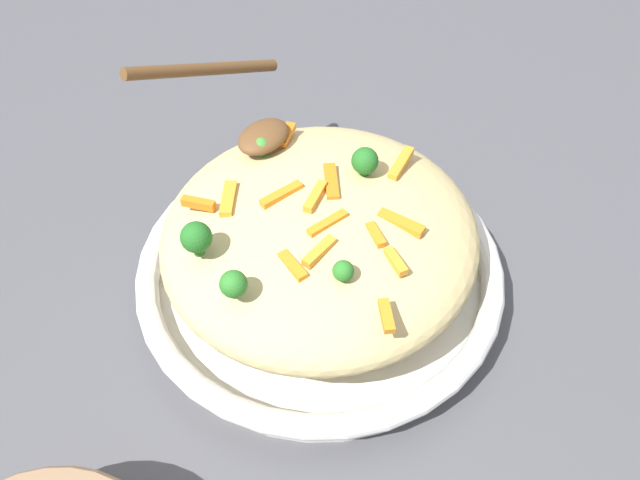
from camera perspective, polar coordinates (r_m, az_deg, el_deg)
The scene contains 23 objects.
ground_plane at distance 0.64m, azimuth 0.00°, elevation -4.43°, with size 2.40×2.40×0.00m, color #4C4C51.
serving_bowl at distance 0.62m, azimuth 0.00°, elevation -2.96°, with size 0.35×0.35×0.05m.
pasta_mound at distance 0.57m, azimuth 0.00°, elevation 0.53°, with size 0.29×0.29×0.08m, color #D1BA7A.
carrot_piece_0 at distance 0.55m, azimuth -0.19°, elevation 4.12°, with size 0.04×0.01×0.01m, color orange.
carrot_piece_1 at distance 0.51m, azimuth -0.06°, elevation -1.05°, with size 0.03×0.01×0.01m, color orange.
carrot_piece_2 at distance 0.52m, azimuth 5.08°, elevation 0.54°, with size 0.03×0.01×0.01m, color orange.
carrot_piece_3 at distance 0.50m, azimuth -2.49°, elevation -2.31°, with size 0.03×0.01×0.01m, color orange.
carrot_piece_4 at distance 0.54m, azimuth 7.28°, elevation 1.55°, with size 0.04×0.01×0.01m, color orange.
carrot_piece_5 at distance 0.56m, azimuth 1.01°, elevation 5.24°, with size 0.04×0.01×0.01m, color orange.
carrot_piece_6 at distance 0.62m, azimuth -3.07°, elevation 9.42°, with size 0.03×0.01×0.01m, color orange.
carrot_piece_7 at distance 0.59m, azimuth 7.28°, elevation 6.82°, with size 0.04×0.01×0.01m, color orange.
carrot_piece_8 at distance 0.48m, azimuth 5.99°, elevation -6.79°, with size 0.03×0.01×0.01m, color orange.
carrot_piece_9 at distance 0.55m, azimuth -3.48°, elevation 4.09°, with size 0.04×0.01×0.01m, color orange.
carrot_piece_10 at distance 0.52m, azimuth 0.68°, elevation 1.53°, with size 0.04×0.01×0.01m, color orange.
carrot_piece_11 at distance 0.56m, azimuth -10.88°, elevation 3.26°, with size 0.03×0.01×0.01m, color orange.
carrot_piece_12 at distance 0.56m, azimuth -8.24°, elevation 3.70°, with size 0.04×0.01×0.01m, color orange.
carrot_piece_13 at distance 0.51m, azimuth 6.81°, elevation -1.92°, with size 0.03×0.01×0.01m, color orange.
broccoli_floret_0 at distance 0.51m, azimuth -11.06°, elevation 0.20°, with size 0.03×0.03×0.03m.
broccoli_floret_1 at distance 0.56m, azimuth 4.06°, elevation 7.08°, with size 0.02×0.02×0.03m.
broccoli_floret_2 at distance 0.49m, azimuth 2.10°, elevation -2.81°, with size 0.02×0.02×0.02m.
broccoli_floret_3 at distance 0.48m, azimuth -7.78°, elevation -3.97°, with size 0.02×0.02×0.02m.
broccoli_floret_4 at distance 0.59m, azimuth -5.30°, elevation 8.40°, with size 0.02×0.02×0.02m.
serving_spoon at distance 0.62m, azimuth -7.13°, elevation 11.52°, with size 0.17×0.12×0.08m.
Camera 1 is at (0.30, 0.23, 0.51)m, focal length 35.60 mm.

